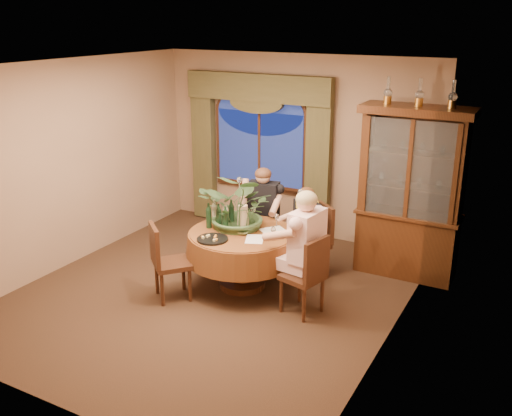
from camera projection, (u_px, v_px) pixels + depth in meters
The scene contains 36 objects.
floor at pixel (211, 293), 7.19m from camera, with size 5.00×5.00×0.00m, color black.
wall_back at pixel (296, 146), 8.82m from camera, with size 4.50×4.50×0.00m, color #8B6A50.
wall_right at pixel (396, 218), 5.73m from camera, with size 5.00×5.00×0.00m, color #8B6A50.
ceiling at pixel (204, 66), 6.29m from camera, with size 5.00×5.00×0.00m, color white.
window at pixel (260, 149), 9.06m from camera, with size 1.62×0.10×1.32m, color navy, non-canonical shape.
arched_transom at pixel (260, 100), 8.81m from camera, with size 1.60×0.06×0.44m, color navy, non-canonical shape.
drapery_left at pixel (204, 151), 9.53m from camera, with size 0.38×0.14×2.32m, color #403C20.
drapery_right at pixel (318, 165), 8.60m from camera, with size 0.38×0.14×2.32m, color #403C20.
swag_valance at pixel (257, 88), 8.68m from camera, with size 2.45×0.16×0.42m, color #403C20, non-canonical shape.
dining_table at pixel (242, 259), 7.27m from camera, with size 1.44×1.44×0.75m, color maroon.
china_cabinet at pixel (410, 194), 7.39m from camera, with size 1.40×0.55×2.27m, color #341A0D.
oil_lamp_left at pixel (388, 90), 7.15m from camera, with size 0.11×0.11×0.34m, color #A5722D, non-canonical shape.
oil_lamp_center at pixel (420, 92), 6.97m from camera, with size 0.11×0.11×0.34m, color #A5722D, non-canonical shape.
oil_lamp_right at pixel (453, 94), 6.79m from camera, with size 0.11×0.11×0.34m, color #A5722D, non-canonical shape.
chair_right at pixel (302, 275), 6.60m from camera, with size 0.42×0.42×0.96m, color black.
chair_back_right at pixel (311, 241), 7.56m from camera, with size 0.42×0.42×0.96m, color black.
chair_back at pixel (253, 225), 8.15m from camera, with size 0.42×0.42×0.96m, color black.
chair_front_left at pixel (172, 262), 6.94m from camera, with size 0.42×0.42×0.96m, color black.
person_pink at pixel (307, 251), 6.62m from camera, with size 0.52×0.48×1.46m, color beige, non-canonical shape.
person_back at pixel (263, 214), 8.03m from camera, with size 0.48×0.44×1.35m, color black, non-canonical shape.
person_scarf at pixel (307, 232), 7.52m from camera, with size 0.44×0.41×1.23m, color black, non-canonical shape.
stoneware_vase at pixel (243, 216), 7.26m from camera, with size 0.16×0.16×0.30m, color tan, non-canonical shape.
centerpiece_plant at pixel (241, 179), 7.11m from camera, with size 1.00×1.11×0.87m, color #33502C.
olive_bowl at pixel (242, 232), 7.07m from camera, with size 0.15×0.15×0.05m, color #516134.
cheese_platter at pixel (212, 239), 6.89m from camera, with size 0.38×0.38×0.02m, color black.
wine_bottle_0 at pixel (209, 215), 7.24m from camera, with size 0.07×0.07×0.33m, color black.
wine_bottle_1 at pixel (231, 212), 7.38m from camera, with size 0.07×0.07×0.33m, color black.
wine_bottle_2 at pixel (226, 219), 7.11m from camera, with size 0.07×0.07×0.33m, color black.
wine_bottle_3 at pixel (219, 216), 7.22m from camera, with size 0.07×0.07×0.33m, color black.
wine_bottle_4 at pixel (226, 215), 7.27m from camera, with size 0.07×0.07×0.33m, color tan.
wine_bottle_5 at pixel (214, 212), 7.37m from camera, with size 0.07×0.07×0.33m, color tan.
tasting_paper_0 at pixel (255, 239), 6.91m from camera, with size 0.21×0.30×0.00m, color white.
tasting_paper_1 at pixel (273, 230), 7.20m from camera, with size 0.21×0.30×0.00m, color white.
wine_glass_person_pink at pixel (273, 234), 6.85m from camera, with size 0.07×0.07×0.18m, color silver, non-canonical shape.
wine_glass_person_back at pixel (253, 213), 7.55m from camera, with size 0.07×0.07×0.18m, color silver, non-canonical shape.
wine_glass_person_scarf at pixel (277, 220), 7.29m from camera, with size 0.07×0.07×0.18m, color silver, non-canonical shape.
Camera 1 is at (3.58, -5.41, 3.34)m, focal length 40.00 mm.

